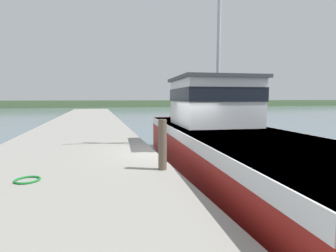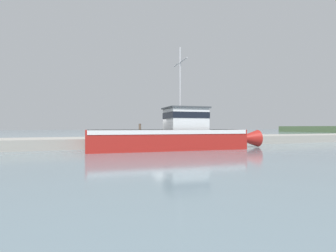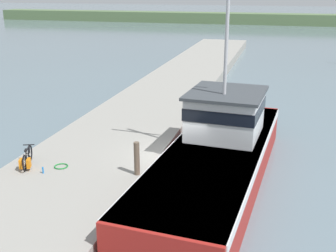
{
  "view_description": "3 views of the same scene",
  "coord_description": "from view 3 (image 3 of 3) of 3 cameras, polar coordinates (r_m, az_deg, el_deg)",
  "views": [
    {
      "loc": [
        -2.65,
        -8.56,
        2.65
      ],
      "look_at": [
        -0.99,
        -2.48,
        1.99
      ],
      "focal_mm": 28.0,
      "sensor_mm": 36.0,
      "label": 1
    },
    {
      "loc": [
        21.5,
        -8.57,
        1.84
      ],
      "look_at": [
        0.45,
        -0.13,
        1.93
      ],
      "focal_mm": 28.0,
      "sensor_mm": 36.0,
      "label": 2
    },
    {
      "loc": [
        3.79,
        -15.82,
        7.58
      ],
      "look_at": [
        -0.85,
        1.43,
        1.6
      ],
      "focal_mm": 45.0,
      "sensor_mm": 36.0,
      "label": 3
    }
  ],
  "objects": [
    {
      "name": "dock_pier",
      "position": [
        18.85,
        -9.1,
        -4.04
      ],
      "size": [
        5.61,
        80.0,
        0.85
      ],
      "primitive_type": "cube",
      "color": "gray",
      "rests_on": "ground_plane"
    },
    {
      "name": "fishing_boat_main",
      "position": [
        17.14,
        6.97,
        -3.39
      ],
      "size": [
        4.49,
        15.21,
        8.47
      ],
      "rotation": [
        0.0,
        0.0,
        -0.08
      ],
      "color": "maroon",
      "rests_on": "ground_plane"
    },
    {
      "name": "hose_coil",
      "position": [
        17.01,
        -14.28,
        -5.31
      ],
      "size": [
        0.54,
        0.54,
        0.05
      ],
      "primitive_type": "torus",
      "color": "#197A2D",
      "rests_on": "dock_pier"
    },
    {
      "name": "water_bottle_on_curb",
      "position": [
        16.59,
        -16.58,
        -5.76
      ],
      "size": [
        0.06,
        0.06,
        0.25
      ],
      "primitive_type": "cylinder",
      "color": "blue",
      "rests_on": "dock_pier"
    },
    {
      "name": "bicycle_touring",
      "position": [
        17.26,
        -18.61,
        -4.29
      ],
      "size": [
        0.8,
        1.59,
        0.71
      ],
      "rotation": [
        0.0,
        0.0,
        0.37
      ],
      "color": "black",
      "rests_on": "dock_pier"
    },
    {
      "name": "ground_plane",
      "position": [
        17.94,
        1.45,
        -6.48
      ],
      "size": [
        320.0,
        320.0,
        0.0
      ],
      "primitive_type": "plane",
      "color": "slate"
    },
    {
      "name": "mooring_post",
      "position": [
        15.66,
        -4.25,
        -4.41
      ],
      "size": [
        0.21,
        0.21,
        1.28
      ],
      "primitive_type": "cylinder",
      "color": "brown",
      "rests_on": "dock_pier"
    }
  ]
}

